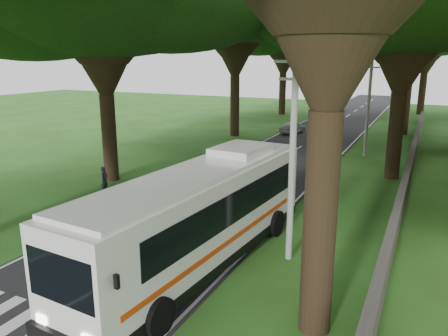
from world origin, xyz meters
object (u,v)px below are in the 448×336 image
(distant_car_a, at_px, (293,127))
(distant_car_b, at_px, (334,105))
(pole_near, at_px, (293,153))
(pole_far, at_px, (392,87))
(pedestrian, at_px, (104,180))
(coach_bus, at_px, (201,214))
(pole_mid, at_px, (369,102))

(distant_car_a, bearing_deg, distant_car_b, -77.27)
(pole_near, distance_m, pole_far, 40.00)
(distant_car_a, bearing_deg, pedestrian, 92.71)
(pole_far, relative_size, pedestrian, 5.17)
(coach_bus, bearing_deg, distant_car_a, 104.93)
(pole_far, height_order, distant_car_b, pole_far)
(coach_bus, xyz_separation_m, distant_car_a, (-5.36, 29.46, -1.34))
(distant_car_a, height_order, distant_car_b, distant_car_b)
(pedestrian, bearing_deg, distant_car_b, -14.45)
(pole_mid, bearing_deg, pole_near, -90.00)
(coach_bus, distance_m, distant_car_a, 29.97)
(pole_mid, bearing_deg, distant_car_a, 137.10)
(pole_mid, xyz_separation_m, distant_car_b, (-8.50, 29.14, -3.43))
(pole_mid, distance_m, pedestrian, 20.61)
(pole_near, bearing_deg, distant_car_b, 99.81)
(distant_car_b, bearing_deg, pole_far, -36.94)
(pole_mid, height_order, distant_car_b, pole_mid)
(distant_car_b, bearing_deg, pole_mid, -63.61)
(pole_near, xyz_separation_m, distant_car_b, (-8.50, 49.14, -3.43))
(pole_far, height_order, distant_car_a, pole_far)
(pole_far, bearing_deg, pole_mid, -90.00)
(pole_far, bearing_deg, distant_car_b, 132.93)
(coach_bus, height_order, pedestrian, coach_bus)
(pole_far, distance_m, distant_car_a, 15.27)
(pole_near, relative_size, coach_bus, 0.63)
(pole_far, relative_size, distant_car_b, 1.84)
(pole_mid, distance_m, pole_far, 20.00)
(pole_far, height_order, coach_bus, pole_far)
(pedestrian, bearing_deg, pole_far, -28.30)
(coach_bus, distance_m, pedestrian, 10.78)
(pole_mid, relative_size, distant_car_b, 1.84)
(coach_bus, height_order, distant_car_a, coach_bus)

